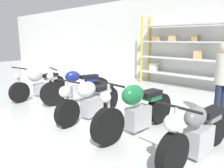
% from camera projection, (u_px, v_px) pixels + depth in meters
% --- Properties ---
extents(ground_plane, '(30.00, 30.00, 0.00)m').
position_uv_depth(ground_plane, '(101.00, 114.00, 5.39)').
color(ground_plane, silver).
extents(back_wall, '(30.00, 0.08, 3.60)m').
position_uv_depth(back_wall, '(190.00, 39.00, 8.32)').
color(back_wall, silver).
rests_on(back_wall, ground_plane).
extents(shelving_rack, '(5.04, 0.63, 2.75)m').
position_uv_depth(shelving_rack, '(202.00, 51.00, 7.71)').
color(shelving_rack, gold).
rests_on(shelving_rack, ground_plane).
extents(motorcycle_silver, '(0.72, 2.00, 1.02)m').
position_uv_depth(motorcycle_silver, '(39.00, 83.00, 6.86)').
color(motorcycle_silver, black).
rests_on(motorcycle_silver, ground_plane).
extents(motorcycle_blue, '(0.86, 2.05, 1.05)m').
position_uv_depth(motorcycle_blue, '(77.00, 87.00, 6.32)').
color(motorcycle_blue, black).
rests_on(motorcycle_blue, ground_plane).
extents(motorcycle_white, '(0.66, 2.03, 0.99)m').
position_uv_depth(motorcycle_white, '(90.00, 100.00, 5.09)').
color(motorcycle_white, black).
rests_on(motorcycle_white, ground_plane).
extents(motorcycle_green, '(0.67, 2.18, 1.10)m').
position_uv_depth(motorcycle_green, '(137.00, 110.00, 4.24)').
color(motorcycle_green, black).
rests_on(motorcycle_green, ground_plane).
extents(motorcycle_grey, '(0.68, 1.96, 0.97)m').
position_uv_depth(motorcycle_grey, '(197.00, 133.00, 3.35)').
color(motorcycle_grey, black).
rests_on(motorcycle_grey, ground_plane).
extents(person_browsing, '(0.40, 0.40, 1.75)m').
position_uv_depth(person_browsing, '(223.00, 76.00, 4.72)').
color(person_browsing, '#1E2338').
rests_on(person_browsing, ground_plane).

